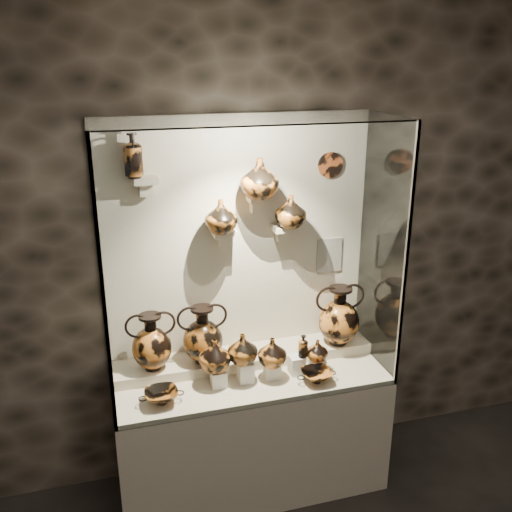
{
  "coord_description": "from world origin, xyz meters",
  "views": [
    {
      "loc": [
        -0.83,
        -0.81,
        2.72
      ],
      "look_at": [
        0.03,
        2.19,
        1.62
      ],
      "focal_mm": 40.0,
      "sensor_mm": 36.0,
      "label": 1
    }
  ],
  "objects": [
    {
      "name": "wall_back",
      "position": [
        0.0,
        2.5,
        1.6
      ],
      "size": [
        5.0,
        0.02,
        3.2
      ],
      "primitive_type": "cube",
      "color": "black",
      "rests_on": "ground"
    },
    {
      "name": "plinth",
      "position": [
        0.0,
        2.18,
        0.4
      ],
      "size": [
        1.7,
        0.6,
        0.8
      ],
      "primitive_type": "cube",
      "color": "beige",
      "rests_on": "floor"
    },
    {
      "name": "front_tier",
      "position": [
        0.0,
        2.18,
        0.82
      ],
      "size": [
        1.68,
        0.58,
        0.03
      ],
      "primitive_type": "cube",
      "color": "beige",
      "rests_on": "plinth"
    },
    {
      "name": "rear_tier",
      "position": [
        0.0,
        2.35,
        0.85
      ],
      "size": [
        1.7,
        0.25,
        0.1
      ],
      "primitive_type": "cube",
      "color": "beige",
      "rests_on": "plinth"
    },
    {
      "name": "back_panel",
      "position": [
        0.0,
        2.5,
        1.6
      ],
      "size": [
        1.7,
        0.03,
        1.6
      ],
      "primitive_type": "cube",
      "color": "beige",
      "rests_on": "plinth"
    },
    {
      "name": "glass_front",
      "position": [
        0.0,
        1.88,
        1.6
      ],
      "size": [
        1.7,
        0.01,
        1.6
      ],
      "primitive_type": "cube",
      "color": "white",
      "rests_on": "plinth"
    },
    {
      "name": "glass_left",
      "position": [
        -0.85,
        2.18,
        1.6
      ],
      "size": [
        0.01,
        0.6,
        1.6
      ],
      "primitive_type": "cube",
      "color": "white",
      "rests_on": "plinth"
    },
    {
      "name": "glass_right",
      "position": [
        0.85,
        2.18,
        1.6
      ],
      "size": [
        0.01,
        0.6,
        1.6
      ],
      "primitive_type": "cube",
      "color": "white",
      "rests_on": "plinth"
    },
    {
      "name": "glass_top",
      "position": [
        0.0,
        2.18,
        2.4
      ],
      "size": [
        1.7,
        0.6,
        0.01
      ],
      "primitive_type": "cube",
      "color": "white",
      "rests_on": "back_panel"
    },
    {
      "name": "frame_post_left",
      "position": [
        -0.84,
        1.89,
        1.6
      ],
      "size": [
        0.02,
        0.02,
        1.6
      ],
      "primitive_type": "cube",
      "color": "gray",
      "rests_on": "plinth"
    },
    {
      "name": "frame_post_right",
      "position": [
        0.84,
        1.89,
        1.6
      ],
      "size": [
        0.02,
        0.02,
        1.6
      ],
      "primitive_type": "cube",
      "color": "gray",
      "rests_on": "plinth"
    },
    {
      "name": "pedestal_a",
      "position": [
        -0.22,
        2.13,
        0.88
      ],
      "size": [
        0.09,
        0.09,
        0.1
      ],
      "primitive_type": "cube",
      "color": "silver",
      "rests_on": "front_tier"
    },
    {
      "name": "pedestal_b",
      "position": [
        -0.05,
        2.13,
        0.9
      ],
      "size": [
        0.09,
        0.09,
        0.13
      ],
      "primitive_type": "cube",
      "color": "silver",
      "rests_on": "front_tier"
    },
    {
      "name": "pedestal_c",
      "position": [
        0.12,
        2.13,
        0.88
      ],
      "size": [
        0.09,
        0.09,
        0.09
      ],
      "primitive_type": "cube",
      "color": "silver",
      "rests_on": "front_tier"
    },
    {
      "name": "pedestal_d",
      "position": [
        0.28,
        2.13,
        0.89
      ],
      "size": [
        0.09,
        0.09,
        0.12
      ],
      "primitive_type": "cube",
      "color": "silver",
      "rests_on": "front_tier"
    },
    {
      "name": "pedestal_e",
      "position": [
        0.42,
        2.13,
        0.87
      ],
      "size": [
        0.09,
        0.09,
        0.08
      ],
      "primitive_type": "cube",
      "color": "silver",
      "rests_on": "front_tier"
    },
    {
      "name": "bracket_ul",
      "position": [
        -0.55,
        2.42,
        2.05
      ],
      "size": [
        0.14,
        0.12,
        0.04
      ],
      "primitive_type": "cube",
      "color": "beige",
      "rests_on": "back_panel"
    },
    {
      "name": "bracket_ca",
      "position": [
        -0.1,
        2.42,
        1.7
      ],
      "size": [
        0.14,
        0.12,
        0.04
      ],
      "primitive_type": "cube",
      "color": "beige",
      "rests_on": "back_panel"
    },
    {
      "name": "bracket_cb",
      "position": [
        0.1,
        2.42,
        1.9
      ],
      "size": [
        0.1,
        0.12,
        0.04
      ],
      "primitive_type": "cube",
      "color": "beige",
      "rests_on": "back_panel"
    },
    {
      "name": "bracket_cc",
      "position": [
        0.28,
        2.42,
        1.7
      ],
      "size": [
        0.14,
        0.12,
        0.04
      ],
      "primitive_type": "cube",
      "color": "beige",
      "rests_on": "back_panel"
    },
    {
      "name": "amphora_left",
      "position": [
        -0.59,
        2.33,
        1.08
      ],
      "size": [
        0.32,
        0.32,
        0.36
      ],
      "primitive_type": null,
      "rotation": [
        0.0,
        0.0,
        0.1
      ],
      "color": "orange",
      "rests_on": "rear_tier"
    },
    {
      "name": "amphora_mid",
      "position": [
        -0.27,
        2.32,
        1.09
      ],
      "size": [
        0.39,
        0.39,
        0.37
      ],
      "primitive_type": null,
      "rotation": [
        0.0,
        0.0,
        -0.38
      ],
      "color": "#97521A",
      "rests_on": "rear_tier"
    },
    {
      "name": "amphora_right",
      "position": [
        0.64,
        2.31,
        1.1
      ],
      "size": [
        0.42,
        0.42,
        0.4
      ],
      "primitive_type": null,
      "rotation": [
        0.0,
        0.0,
        -0.36
      ],
      "color": "orange",
      "rests_on": "rear_tier"
    },
    {
      "name": "jug_a",
      "position": [
        -0.24,
        2.15,
        1.03
      ],
      "size": [
        0.25,
        0.25,
        0.2
      ],
      "primitive_type": "imported",
      "rotation": [
        0.0,
        0.0,
        -0.4
      ],
      "color": "orange",
      "rests_on": "pedestal_a"
    },
    {
      "name": "jug_b",
      "position": [
        -0.07,
        2.13,
        1.06
      ],
      "size": [
        0.24,
        0.24,
        0.19
      ],
      "primitive_type": "imported",
      "rotation": [
        0.0,
        0.0,
        0.42
      ],
      "color": "#97521A",
      "rests_on": "pedestal_b"
    },
    {
      "name": "jug_c",
      "position": [
        0.11,
        2.11,
        1.01
      ],
      "size": [
        0.22,
        0.22,
        0.19
      ],
      "primitive_type": "imported",
      "rotation": [
        0.0,
        0.0,
        0.28
      ],
      "color": "orange",
      "rests_on": "pedestal_c"
    },
    {
      "name": "jug_e",
      "position": [
        0.41,
        2.11,
        0.98
      ],
      "size": [
        0.15,
        0.15,
        0.14
      ],
      "primitive_type": "imported",
      "rotation": [
        0.0,
        0.0,
        -0.11
      ],
      "color": "orange",
      "rests_on": "pedestal_e"
    },
    {
      "name": "lekythos_small",
      "position": [
        0.31,
        2.11,
        1.03
      ],
      "size": [
        0.09,
        0.09,
        0.17
      ],
      "primitive_type": null,
      "rotation": [
        0.0,
        0.0,
        0.3
      ],
      "color": "#97521A",
      "rests_on": "pedestal_d"
    },
    {
      "name": "kylix_left",
      "position": [
        -0.57,
        2.04,
        0.88
      ],
      "size": [
        0.3,
        0.27,
        0.1
      ],
      "primitive_type": null,
      "rotation": [
        0.0,
        0.0,
        0.28
      ],
      "color": "#97521A",
      "rests_on": "front_tier"
    },
    {
      "name": "kylix_right",
      "position": [
        0.36,
        2.0,
        0.88
      ],
      "size": [
        0.25,
        0.21,
        0.09
      ],
      "primitive_type": null,
      "rotation": [
        0.0,
        0.0,
        0.05
      ],
      "color": "orange",
      "rests_on": "front_tier"
    },
    {
      "name": "lekythos_tall",
      "position": [
        -0.61,
        2.41,
        2.21
      ],
      "size": [
        0.14,
        0.14,
        0.28
      ],
      "primitive_type": null,
      "rotation": [
        0.0,
        0.0,
        0.21
      ],
      "color": "orange",
      "rests_on": "bracket_ul"
    },
    {
      "name": "ovoid_vase_a",
      "position": [
        -0.13,
        2.37,
        1.82
      ],
      "size": [
        0.23,
        0.23,
        0.2
      ],
      "primitive_type": "imported",
      "rotation": [
        0.0,
        0.0,
        -0.23
      ],
      "color": "#97521A",
      "rests_on": "bracket_ca"
    },
    {
      "name": "ovoid_vase_b",
      "position": [
        0.1,
        2.36,
        2.04
      ],
      "size": [
        0.3,
        0.3,
        0.24
      ],
      "primitive_type": "imported",
      "rotation": [
        0.0,
        0.0,
        -0.36
      ],
      "color": "#97521A",
      "rests_on": "bracket_cb"
    },
    {
      "name": "ovoid_vase_c",
      "position": [
        0.31,
        2.37,
        1.82
      ],
      "size": [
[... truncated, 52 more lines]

